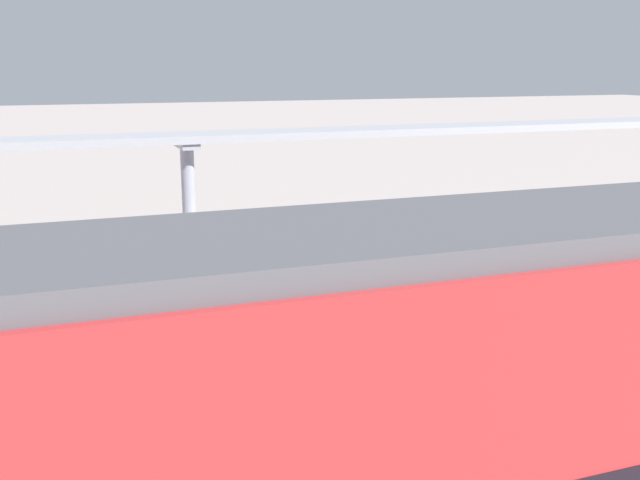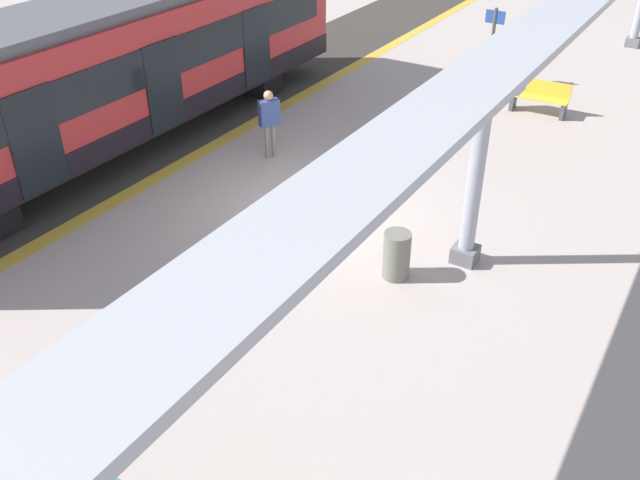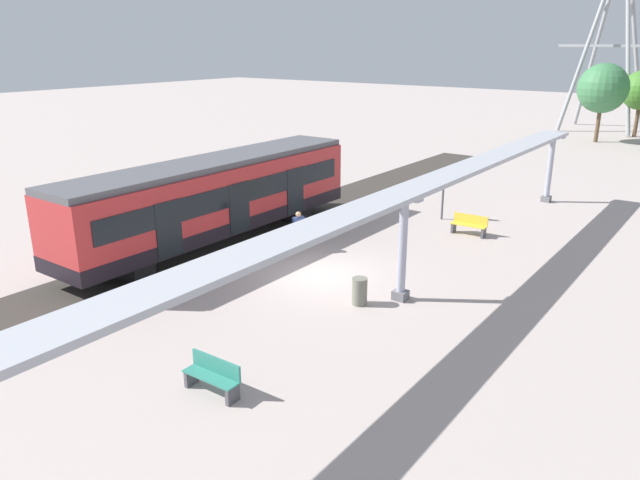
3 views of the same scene
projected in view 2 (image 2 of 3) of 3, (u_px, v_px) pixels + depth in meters
The scene contains 10 objects.
ground_plane at pixel (311, 208), 14.20m from camera, with size 176.00×176.00×0.00m, color #AFA19A.
tactile_edge_strip at pixel (176, 167), 15.82m from camera, with size 0.38×38.67×0.01m, color gold.
trackbed at pixel (120, 149), 16.61m from camera, with size 3.20×50.67×0.01m, color #38332D.
train_near_carriage at pixel (121, 70), 15.94m from camera, with size 2.65×14.05×3.48m.
canopy_pillar_second at pixel (476, 176), 11.64m from camera, with size 1.10×0.44×3.43m.
canopy_beam at pixel (496, 69), 10.89m from camera, with size 1.20×30.99×0.16m, color #A8AAB2.
bench_near_end at pixel (540, 97), 18.34m from camera, with size 1.51×0.49×0.86m.
trash_bin at pixel (397, 255), 11.94m from camera, with size 0.48×0.48×0.88m, color slate.
platform_info_sign at pixel (492, 39), 19.79m from camera, with size 0.56×0.10×2.20m.
passenger_waiting_near_edge at pixel (269, 116), 15.74m from camera, with size 0.42×0.51×1.62m.
Camera 2 is at (6.63, -10.41, 7.06)m, focal length 38.72 mm.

